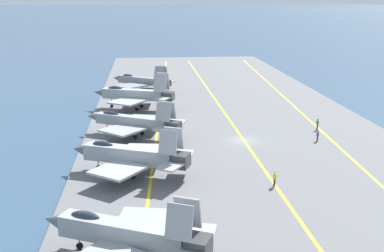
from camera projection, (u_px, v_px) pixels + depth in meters
The scene contains 13 objects.
ground_plane at pixel (244, 143), 72.12m from camera, with size 2000.00×2000.00×0.00m, color #334C66.
carrier_deck at pixel (244, 142), 72.06m from camera, with size 197.24×47.94×0.40m, color slate.
deck_stripe_foul_line at pixel (329, 138), 73.29m from camera, with size 177.51×0.36×0.01m, color yellow.
deck_stripe_centerline at pixel (244, 140), 72.01m from camera, with size 177.51×0.36×0.01m, color yellow.
deck_stripe_edge_line at pixel (156, 143), 70.72m from camera, with size 177.51×0.36×0.01m, color yellow.
parked_jet_nearest at pixel (125, 233), 39.25m from camera, with size 12.77×15.11×5.97m.
parked_jet_second at pixel (131, 155), 57.91m from camera, with size 13.30×15.37×6.18m.
parked_jet_third at pixel (134, 121), 73.39m from camera, with size 12.80×15.89×5.85m.
parked_jet_fourth at pixel (135, 94), 91.02m from camera, with size 13.84×16.17×7.07m.
parked_jet_fifth at pixel (142, 81), 107.02m from camera, with size 13.61×14.61×6.13m.
crew_green_vest at pixel (317, 124), 77.39m from camera, with size 0.35×0.43×1.86m.
crew_yellow_vest at pixel (275, 178), 54.57m from camera, with size 0.42×0.33×1.81m.
crew_purple_vest at pixel (318, 135), 71.45m from camera, with size 0.39×0.45×1.68m.
Camera 1 is at (-67.72, 14.68, 21.57)m, focal length 45.00 mm.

